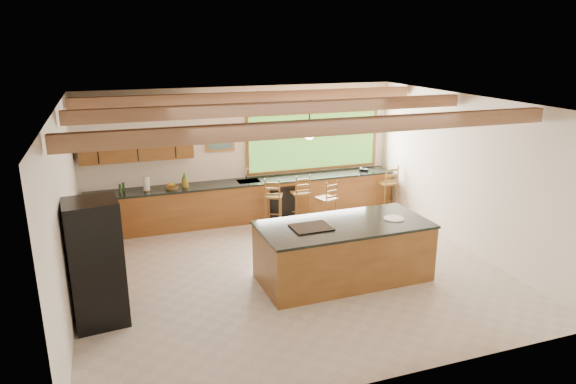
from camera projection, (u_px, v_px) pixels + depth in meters
name	position (u px, v px, depth m)	size (l,w,h in m)	color
ground	(292.00, 271.00, 9.21)	(7.20, 7.20, 0.00)	#C1AFA0
room_shell	(271.00, 144.00, 9.11)	(7.27, 6.54, 3.02)	white
counter_run	(217.00, 209.00, 11.09)	(7.12, 3.10, 1.27)	brown
island	(343.00, 251.00, 8.80)	(2.93, 1.42, 1.03)	brown
refrigerator	(96.00, 263.00, 7.32)	(0.80, 0.78, 1.87)	black
bar_stool_a	(301.00, 194.00, 11.52)	(0.41, 0.41, 1.12)	brown
bar_stool_b	(274.00, 197.00, 11.32)	(0.52, 0.52, 1.10)	brown
bar_stool_c	(328.00, 200.00, 11.16)	(0.48, 0.48, 1.08)	brown
bar_stool_d	(388.00, 184.00, 12.22)	(0.45, 0.45, 1.15)	brown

